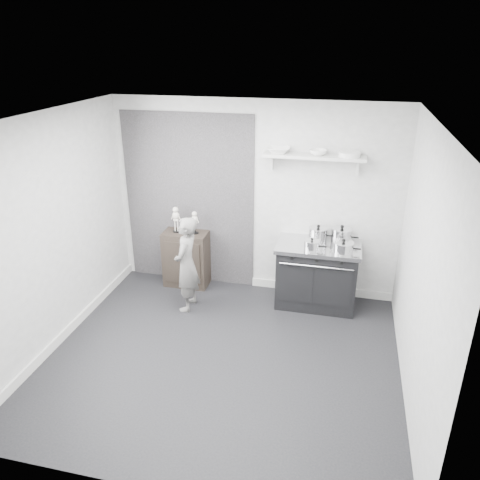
{
  "coord_description": "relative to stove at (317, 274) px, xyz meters",
  "views": [
    {
      "loc": [
        1.22,
        -4.26,
        3.4
      ],
      "look_at": [
        -0.0,
        0.95,
        1.09
      ],
      "focal_mm": 35.0,
      "sensor_mm": 36.0,
      "label": 1
    }
  ],
  "objects": [
    {
      "name": "pot_back_left",
      "position": [
        -0.03,
        0.14,
        0.53
      ],
      "size": [
        0.34,
        0.26,
        0.23
      ],
      "color": "silver",
      "rests_on": "stove"
    },
    {
      "name": "child",
      "position": [
        -1.68,
        -0.51,
        0.21
      ],
      "size": [
        0.32,
        0.48,
        1.31
      ],
      "primitive_type": "imported",
      "rotation": [
        0.0,
        0.0,
        -1.58
      ],
      "color": "slate",
      "rests_on": "ground"
    },
    {
      "name": "room_shell",
      "position": [
        -1.04,
        -1.33,
        1.19
      ],
      "size": [
        4.02,
        3.62,
        2.71
      ],
      "color": "#ACACAA",
      "rests_on": "ground"
    },
    {
      "name": "pot_front_right",
      "position": [
        0.31,
        -0.16,
        0.51
      ],
      "size": [
        0.36,
        0.27,
        0.19
      ],
      "color": "silver",
      "rests_on": "stove"
    },
    {
      "name": "side_cabinet",
      "position": [
        -1.91,
        0.13,
        -0.03
      ],
      "size": [
        0.64,
        0.37,
        0.83
      ],
      "primitive_type": "cube",
      "color": "black",
      "rests_on": "ground"
    },
    {
      "name": "pot_back_right",
      "position": [
        0.28,
        0.13,
        0.55
      ],
      "size": [
        0.36,
        0.28,
        0.26
      ],
      "color": "silver",
      "rests_on": "stove"
    },
    {
      "name": "plate_stack",
      "position": [
        0.29,
        0.19,
        1.62
      ],
      "size": [
        0.27,
        0.27,
        0.06
      ],
      "primitive_type": "cylinder",
      "color": "white",
      "rests_on": "wall_shelf"
    },
    {
      "name": "stove",
      "position": [
        0.0,
        0.0,
        0.0
      ],
      "size": [
        1.11,
        0.69,
        0.89
      ],
      "color": "black",
      "rests_on": "ground"
    },
    {
      "name": "bowl_small",
      "position": [
        -0.1,
        0.19,
        1.63
      ],
      "size": [
        0.22,
        0.22,
        0.07
      ],
      "primitive_type": "imported",
      "color": "white",
      "rests_on": "wall_shelf"
    },
    {
      "name": "pot_front_center",
      "position": [
        -0.08,
        -0.18,
        0.51
      ],
      "size": [
        0.29,
        0.2,
        0.17
      ],
      "color": "silver",
      "rests_on": "stove"
    },
    {
      "name": "skeleton_full",
      "position": [
        -2.04,
        0.13,
        0.6
      ],
      "size": [
        0.12,
        0.08,
        0.43
      ],
      "primitive_type": null,
      "color": "beige",
      "rests_on": "side_cabinet"
    },
    {
      "name": "skeleton_torso",
      "position": [
        -1.76,
        0.13,
        0.58
      ],
      "size": [
        0.11,
        0.07,
        0.38
      ],
      "primitive_type": null,
      "color": "beige",
      "rests_on": "side_cabinet"
    },
    {
      "name": "ground",
      "position": [
        -0.95,
        -1.48,
        -0.45
      ],
      "size": [
        4.0,
        4.0,
        0.0
      ],
      "primitive_type": "plane",
      "color": "black",
      "rests_on": "ground"
    },
    {
      "name": "bowl_large",
      "position": [
        -0.61,
        0.19,
        1.63
      ],
      "size": [
        0.3,
        0.3,
        0.07
      ],
      "primitive_type": "imported",
      "color": "white",
      "rests_on": "wall_shelf"
    },
    {
      "name": "wall_shelf",
      "position": [
        -0.15,
        0.2,
        1.56
      ],
      "size": [
        1.3,
        0.26,
        0.24
      ],
      "color": "silver",
      "rests_on": "room_shell"
    }
  ]
}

